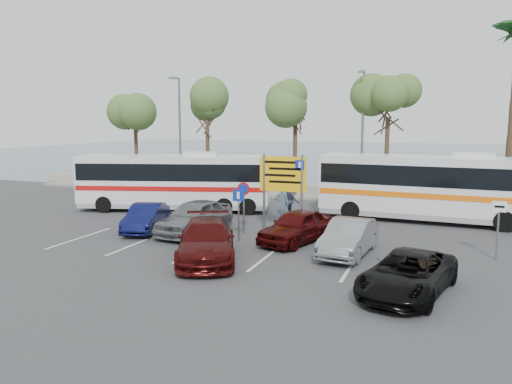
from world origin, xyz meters
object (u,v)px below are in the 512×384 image
(street_lamp_right, at_px, (362,129))
(coach_bus_right, at_px, (435,190))
(car_blue, at_px, (146,218))
(pedestrian_near, at_px, (282,205))
(coach_bus_left, at_px, (174,183))
(car_red, at_px, (297,226))
(direction_sign, at_px, (283,180))
(car_silver_b, at_px, (349,237))
(street_lamp_left, at_px, (179,128))
(car_maroon, at_px, (206,241))
(pedestrian_far, at_px, (292,200))
(car_silver_a, at_px, (195,217))
(suv_black, at_px, (408,274))

(street_lamp_right, bearing_deg, coach_bus_right, -50.24)
(car_blue, height_order, pedestrian_near, pedestrian_near)
(coach_bus_left, xyz_separation_m, car_red, (8.65, -5.00, -0.86))
(car_blue, bearing_deg, direction_sign, 1.78)
(coach_bus_right, bearing_deg, car_silver_b, -110.72)
(street_lamp_left, xyz_separation_m, coach_bus_left, (3.50, -7.02, -3.04))
(car_blue, relative_size, car_silver_b, 0.93)
(car_maroon, xyz_separation_m, pedestrian_far, (0.73, 8.73, 0.24))
(car_silver_a, xyz_separation_m, car_red, (4.80, 0.00, -0.08))
(car_blue, relative_size, car_maroon, 0.76)
(car_silver_a, xyz_separation_m, pedestrian_far, (3.13, 5.00, 0.19))
(car_red, distance_m, car_silver_b, 2.67)
(street_lamp_left, height_order, car_silver_a, street_lamp_left)
(street_lamp_right, bearing_deg, pedestrian_far, -109.73)
(coach_bus_right, bearing_deg, street_lamp_right, 129.76)
(coach_bus_left, height_order, car_blue, coach_bus_left)
(street_lamp_right, xyz_separation_m, car_silver_b, (1.55, -13.20, -3.92))
(coach_bus_right, bearing_deg, car_silver_a, -146.91)
(car_maroon, height_order, pedestrian_far, pedestrian_far)
(direction_sign, xyz_separation_m, car_silver_a, (-3.65, -1.70, -1.65))
(car_maroon, relative_size, car_silver_b, 1.22)
(street_lamp_left, xyz_separation_m, car_silver_a, (7.35, -12.02, -3.82))
(car_maroon, bearing_deg, car_silver_a, 98.75)
(pedestrian_near, height_order, pedestrian_far, pedestrian_far)
(street_lamp_left, bearing_deg, car_maroon, -58.22)
(direction_sign, xyz_separation_m, pedestrian_near, (-0.60, 1.80, -1.46))
(coach_bus_left, relative_size, car_silver_a, 2.41)
(car_blue, distance_m, car_maroon, 5.92)
(direction_sign, distance_m, pedestrian_far, 3.65)
(car_silver_b, bearing_deg, coach_bus_left, 156.23)
(car_blue, xyz_separation_m, car_maroon, (4.80, -3.46, 0.10))
(coach_bus_left, height_order, car_silver_a, coach_bus_left)
(street_lamp_right, relative_size, pedestrian_near, 4.13)
(coach_bus_left, bearing_deg, pedestrian_near, -12.26)
(street_lamp_left, relative_size, street_lamp_right, 1.00)
(car_silver_a, distance_m, car_silver_b, 7.30)
(coach_bus_right, distance_m, suv_black, 11.67)
(direction_sign, height_order, car_silver_a, direction_sign)
(car_blue, height_order, car_red, car_red)
(car_silver_a, bearing_deg, pedestrian_far, 63.78)
(direction_sign, distance_m, pedestrian_near, 2.40)
(car_silver_b, bearing_deg, car_blue, -179.98)
(pedestrian_far, bearing_deg, street_lamp_left, 33.26)
(direction_sign, bearing_deg, pedestrian_near, 108.46)
(car_red, bearing_deg, direction_sign, 141.43)
(street_lamp_left, relative_size, suv_black, 1.79)
(street_lamp_right, relative_size, car_silver_a, 1.75)
(suv_black, height_order, pedestrian_far, pedestrian_far)
(coach_bus_right, bearing_deg, pedestrian_near, -156.33)
(car_silver_b, bearing_deg, car_silver_a, 176.14)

